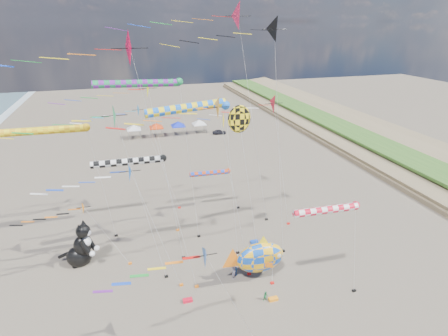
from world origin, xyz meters
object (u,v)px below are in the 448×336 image
person_adult (234,272)px  child_green (266,296)px  cat_inflatable (80,243)px  parked_car (219,132)px  child_blue (236,271)px  fish_inflatable (260,257)px

person_adult → child_green: bearing=-106.0°
cat_inflatable → parked_car: size_ratio=1.69×
child_green → child_blue: 4.53m
cat_inflatable → child_green: bearing=-7.7°
fish_inflatable → person_adult: size_ratio=4.27×
person_adult → parked_car: bearing=33.0°
cat_inflatable → child_green: size_ratio=5.23×
child_blue → parked_car: parked_car is taller
parked_car → fish_inflatable: bearing=174.5°
fish_inflatable → person_adult: bearing=159.8°
child_blue → child_green: bearing=-101.3°
cat_inflatable → person_adult: (15.14, -7.05, -1.93)m
parked_car → person_adult: bearing=171.6°
fish_inflatable → parked_car: 50.63m
child_green → child_blue: child_blue is taller
child_green → parked_car: bearing=71.4°
person_adult → child_blue: (0.36, 0.41, -0.23)m
person_adult → child_blue: 0.59m
person_adult → cat_inflatable: bearing=112.1°
person_adult → child_green: 4.30m
child_green → parked_car: (10.33, 52.55, 0.03)m
fish_inflatable → child_green: bearing=-99.2°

